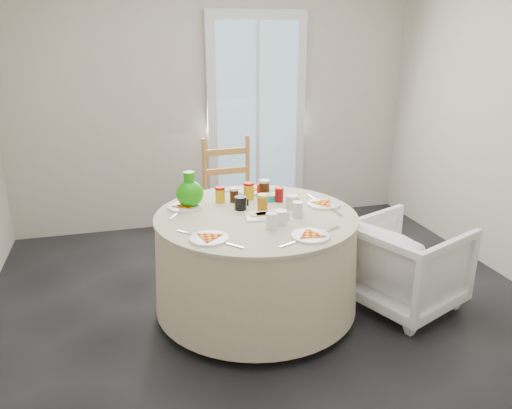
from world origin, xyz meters
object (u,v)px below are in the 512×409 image
object	(u,v)px
wooden_chair	(233,204)
green_pitcher	(190,188)
table	(256,262)
armchair	(407,256)

from	to	relation	value
wooden_chair	green_pitcher	bearing A→B (deg)	-125.48
wooden_chair	table	bearing A→B (deg)	-96.38
table	armchair	distance (m)	1.08
armchair	green_pitcher	bearing A→B (deg)	48.67
wooden_chair	armchair	size ratio (longest dim) A/B	1.47
table	green_pitcher	xyz separation A→B (m)	(-0.40, 0.28, 0.49)
table	green_pitcher	distance (m)	0.70
green_pitcher	wooden_chair	bearing A→B (deg)	71.98
armchair	table	bearing A→B (deg)	55.67
green_pitcher	table	bearing A→B (deg)	-19.69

